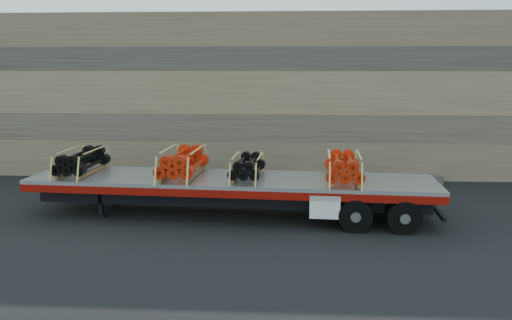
# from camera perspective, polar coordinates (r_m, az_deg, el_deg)

# --- Properties ---
(ground) EXTENTS (120.00, 120.00, 0.00)m
(ground) POSITION_cam_1_polar(r_m,az_deg,el_deg) (16.76, -0.43, -6.05)
(ground) COLOR black
(ground) RESTS_ON ground
(rock_wall) EXTENTS (44.00, 3.00, 7.00)m
(rock_wall) POSITION_cam_1_polar(r_m,az_deg,el_deg) (22.56, 0.66, 7.39)
(rock_wall) COLOR #7A6B54
(rock_wall) RESTS_ON ground
(trailer) EXTENTS (13.13, 3.26, 1.30)m
(trailer) POSITION_cam_1_polar(r_m,az_deg,el_deg) (16.27, -2.87, -4.21)
(trailer) COLOR #BBBDC3
(trailer) RESTS_ON ground
(bundle_front) EXTENTS (1.21, 2.22, 0.77)m
(bundle_front) POSITION_cam_1_polar(r_m,az_deg,el_deg) (17.57, -19.29, -0.22)
(bundle_front) COLOR black
(bundle_front) RESTS_ON trailer
(bundle_midfront) EXTENTS (1.35, 2.48, 0.86)m
(bundle_midfront) POSITION_cam_1_polar(r_m,az_deg,el_deg) (16.35, -8.36, -0.35)
(bundle_midfront) COLOR red
(bundle_midfront) RESTS_ON trailer
(bundle_midrear) EXTENTS (1.08, 1.98, 0.68)m
(bundle_midrear) POSITION_cam_1_polar(r_m,az_deg,el_deg) (15.95, -0.99, -0.83)
(bundle_midrear) COLOR black
(bundle_midrear) RESTS_ON trailer
(bundle_rear) EXTENTS (1.26, 2.32, 0.80)m
(bundle_rear) POSITION_cam_1_polar(r_m,az_deg,el_deg) (15.83, 9.98, -0.88)
(bundle_rear) COLOR red
(bundle_rear) RESTS_ON trailer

